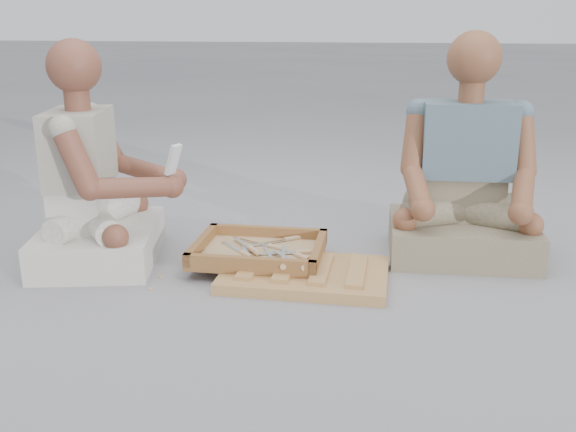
% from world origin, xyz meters
% --- Properties ---
extents(ground, '(60.00, 60.00, 0.00)m').
position_xyz_m(ground, '(0.00, 0.00, 0.00)').
color(ground, gray).
rests_on(ground, ground).
extents(carved_panel, '(0.62, 0.42, 0.04)m').
position_xyz_m(carved_panel, '(-0.01, 0.29, 0.02)').
color(carved_panel, olive).
rests_on(carved_panel, ground).
extents(tool_tray, '(0.51, 0.41, 0.06)m').
position_xyz_m(tool_tray, '(-0.21, 0.39, 0.06)').
color(tool_tray, brown).
rests_on(tool_tray, carved_panel).
extents(chisel_0, '(0.18, 0.15, 0.02)m').
position_xyz_m(chisel_0, '(-0.13, 0.53, 0.07)').
color(chisel_0, silver).
rests_on(chisel_0, tool_tray).
extents(chisel_1, '(0.06, 0.22, 0.02)m').
position_xyz_m(chisel_1, '(-0.09, 0.25, 0.08)').
color(chisel_1, silver).
rests_on(chisel_1, tool_tray).
extents(chisel_2, '(0.11, 0.21, 0.02)m').
position_xyz_m(chisel_2, '(-0.21, 0.25, 0.07)').
color(chisel_2, silver).
rests_on(chisel_2, tool_tray).
extents(chisel_3, '(0.16, 0.18, 0.02)m').
position_xyz_m(chisel_3, '(-0.04, 0.24, 0.08)').
color(chisel_3, silver).
rests_on(chisel_3, tool_tray).
extents(chisel_4, '(0.18, 0.15, 0.02)m').
position_xyz_m(chisel_4, '(-0.05, 0.36, 0.07)').
color(chisel_4, silver).
rests_on(chisel_4, tool_tray).
extents(chisel_5, '(0.15, 0.18, 0.02)m').
position_xyz_m(chisel_5, '(-0.24, 0.37, 0.08)').
color(chisel_5, silver).
rests_on(chisel_5, tool_tray).
extents(chisel_6, '(0.21, 0.10, 0.02)m').
position_xyz_m(chisel_6, '(-0.18, 0.44, 0.07)').
color(chisel_6, silver).
rests_on(chisel_6, tool_tray).
extents(chisel_7, '(0.17, 0.17, 0.02)m').
position_xyz_m(chisel_7, '(-0.27, 0.34, 0.07)').
color(chisel_7, silver).
rests_on(chisel_7, tool_tray).
extents(chisel_8, '(0.10, 0.21, 0.02)m').
position_xyz_m(chisel_8, '(-0.13, 0.28, 0.07)').
color(chisel_8, silver).
rests_on(chisel_8, tool_tray).
extents(chisel_9, '(0.22, 0.08, 0.02)m').
position_xyz_m(chisel_9, '(-0.06, 0.39, 0.07)').
color(chisel_9, silver).
rests_on(chisel_9, tool_tray).
extents(wood_chip_0, '(0.02, 0.02, 0.00)m').
position_xyz_m(wood_chip_0, '(-0.11, 0.25, 0.00)').
color(wood_chip_0, tan).
rests_on(wood_chip_0, ground).
extents(wood_chip_1, '(0.02, 0.02, 0.00)m').
position_xyz_m(wood_chip_1, '(0.11, 0.26, 0.00)').
color(wood_chip_1, tan).
rests_on(wood_chip_1, ground).
extents(wood_chip_2, '(0.02, 0.02, 0.00)m').
position_xyz_m(wood_chip_2, '(0.11, 0.25, 0.00)').
color(wood_chip_2, tan).
rests_on(wood_chip_2, ground).
extents(wood_chip_3, '(0.02, 0.02, 0.00)m').
position_xyz_m(wood_chip_3, '(0.13, 0.60, 0.00)').
color(wood_chip_3, tan).
rests_on(wood_chip_3, ground).
extents(wood_chip_4, '(0.02, 0.02, 0.00)m').
position_xyz_m(wood_chip_4, '(0.06, 0.11, 0.00)').
color(wood_chip_4, tan).
rests_on(wood_chip_4, ground).
extents(wood_chip_5, '(0.02, 0.02, 0.00)m').
position_xyz_m(wood_chip_5, '(-0.55, 0.20, 0.00)').
color(wood_chip_5, tan).
rests_on(wood_chip_5, ground).
extents(wood_chip_6, '(0.02, 0.02, 0.00)m').
position_xyz_m(wood_chip_6, '(-0.39, 0.60, 0.00)').
color(wood_chip_6, tan).
rests_on(wood_chip_6, ground).
extents(wood_chip_7, '(0.02, 0.02, 0.00)m').
position_xyz_m(wood_chip_7, '(-0.54, 0.09, 0.00)').
color(wood_chip_7, tan).
rests_on(wood_chip_7, ground).
extents(craftsman, '(0.64, 0.65, 0.87)m').
position_xyz_m(craftsman, '(-0.86, 0.33, 0.29)').
color(craftsman, silver).
rests_on(craftsman, ground).
extents(companion, '(0.60, 0.50, 0.89)m').
position_xyz_m(companion, '(0.57, 0.68, 0.30)').
color(companion, gray).
rests_on(companion, ground).
extents(mobile_phone, '(0.07, 0.06, 0.12)m').
position_xyz_m(mobile_phone, '(-0.53, 0.35, 0.42)').
color(mobile_phone, silver).
rests_on(mobile_phone, craftsman).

